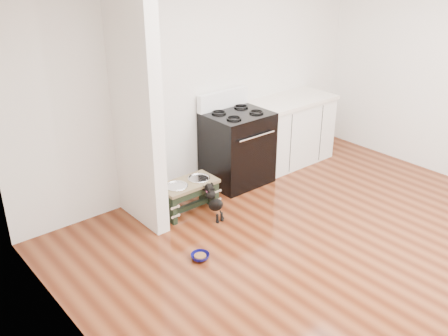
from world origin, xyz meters
TOP-DOWN VIEW (x-y plane):
  - ground at (0.00, 0.00)m, footprint 5.00×5.00m
  - room_shell at (0.00, 0.00)m, footprint 5.00×5.00m
  - partition_wall at (-1.18, 2.10)m, footprint 0.15×0.80m
  - oven_range at (0.25, 2.16)m, footprint 0.76×0.69m
  - cabinet_run at (1.23, 2.18)m, footprint 1.24×0.64m
  - dog_feeder at (-0.69, 1.91)m, footprint 0.67×0.36m
  - puppy at (-0.57, 1.61)m, footprint 0.12×0.34m
  - floor_bowl at (-1.17, 1.08)m, footprint 0.22×0.22m

SIDE VIEW (x-z plane):
  - ground at x=0.00m, z-range 0.00..0.00m
  - floor_bowl at x=-1.17m, z-range 0.00..0.06m
  - puppy at x=-0.57m, z-range 0.02..0.43m
  - dog_feeder at x=-0.69m, z-range 0.07..0.45m
  - cabinet_run at x=1.23m, z-range 0.00..0.91m
  - oven_range at x=0.25m, z-range -0.09..1.05m
  - partition_wall at x=-1.18m, z-range 0.00..2.70m
  - room_shell at x=0.00m, z-range -0.88..4.12m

